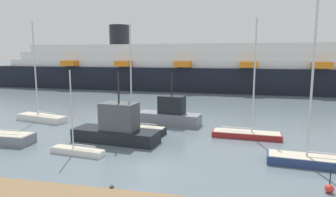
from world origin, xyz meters
The scene contains 10 objects.
ground_plane centered at (0.00, 0.00, 0.00)m, with size 600.00×600.00×0.00m, color slate.
sailboat_0 centered at (12.28, 3.06, 0.55)m, with size 6.57×2.52×12.63m.
sailboat_2 centered at (7.91, 9.53, 0.49)m, with size 6.47×2.22×11.14m.
sailboat_3 centered at (-2.92, 8.92, 0.54)m, with size 6.19×2.20×10.81m.
sailboat_4 centered at (-5.42, 1.73, 0.35)m, with size 4.61×1.60×6.66m.
sailboat_5 centered at (-15.59, 11.60, 0.56)m, with size 6.85×3.14×11.54m.
fishing_boat_0 centered at (-0.35, 13.21, 1.17)m, with size 7.42×3.24×5.78m.
fishing_boat_1 centered at (-3.59, 5.60, 1.29)m, with size 8.08×3.41×6.32m.
channel_buoy_0 centered at (12.02, -1.25, 0.27)m, with size 0.50×0.50×1.45m.
cruise_ship centered at (-3.44, 47.79, 4.65)m, with size 92.87×16.72×14.71m.
Camera 1 is at (6.37, -18.72, 7.82)m, focal length 31.54 mm.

